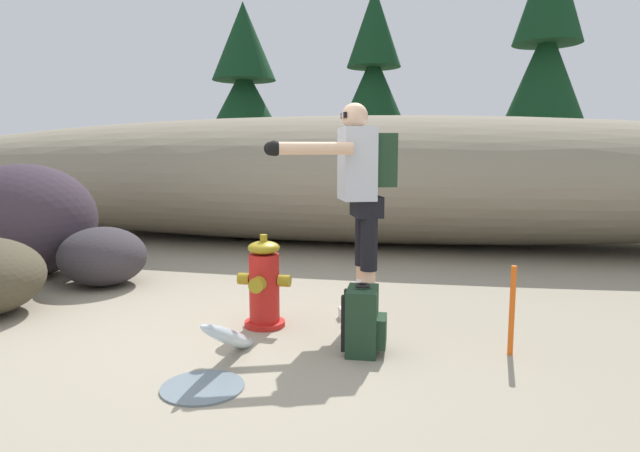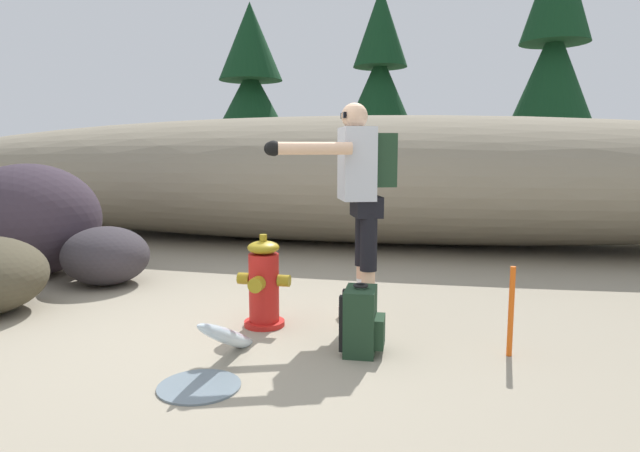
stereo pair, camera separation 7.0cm
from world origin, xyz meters
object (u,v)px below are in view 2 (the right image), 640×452
Objects in this scene: spare_backpack at (361,321)px; boulder_small at (106,256)px; fire_hydrant at (264,285)px; survey_stake at (511,312)px; boulder_large at (30,221)px; utility_worker at (357,185)px.

boulder_small is at bearing 151.98° from spare_backpack.
boulder_small is (-1.99, 0.91, -0.03)m from fire_hydrant.
boulder_small reaches higher than spare_backpack.
spare_backpack is at bearing -25.46° from fire_hydrant.
spare_backpack is 0.98m from survey_stake.
boulder_large is 1.68× the size of boulder_small.
boulder_large is at bearing 165.25° from survey_stake.
fire_hydrant is 0.42× the size of utility_worker.
utility_worker reaches higher than spare_backpack.
boulder_small is at bearing 155.47° from fire_hydrant.
fire_hydrant is at bearing 151.32° from spare_backpack.
utility_worker is (0.68, 0.26, 0.76)m from fire_hydrant.
survey_stake is (3.77, -1.13, 0.01)m from boulder_small.
spare_backpack is at bearing 81.74° from utility_worker.
boulder_large is at bearing 160.88° from fire_hydrant.
utility_worker is 1.90× the size of boulder_small.
fire_hydrant is 1.52× the size of spare_backpack.
fire_hydrant is 0.91m from spare_backpack.
survey_stake is at bearing 135.97° from utility_worker.
boulder_small is (-2.81, 1.30, 0.08)m from spare_backpack.
boulder_large is 1.03m from boulder_small.
survey_stake is (4.74, -1.25, -0.31)m from boulder_large.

